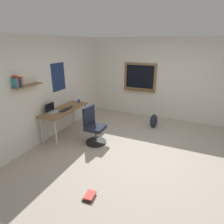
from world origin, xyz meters
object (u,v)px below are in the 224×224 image
at_px(coffee_mug, 79,101).
at_px(backpack, 154,121).
at_px(computer_mouse, 71,106).
at_px(laptop, 52,110).
at_px(keyboard, 65,110).
at_px(desk, 65,112).
at_px(office_chair, 94,128).
at_px(book_stack_on_floor, 89,196).

xyz_separation_m(coffee_mug, backpack, (0.83, -2.09, -0.60)).
distance_m(computer_mouse, coffee_mug, 0.44).
xyz_separation_m(laptop, keyboard, (0.26, -0.21, -0.04)).
bearing_deg(laptop, keyboard, -38.88).
bearing_deg(keyboard, backpack, -52.77).
xyz_separation_m(desk, backpack, (1.47, -2.11, -0.47)).
distance_m(desk, office_chair, 0.95).
relative_size(office_chair, book_stack_on_floor, 3.88).
height_order(keyboard, backpack, keyboard).
distance_m(keyboard, coffee_mug, 0.72).
distance_m(laptop, book_stack_on_floor, 2.49).
relative_size(desk, book_stack_on_floor, 6.09).
distance_m(desk, laptop, 0.39).
bearing_deg(book_stack_on_floor, keyboard, 45.26).
bearing_deg(office_chair, laptop, 103.94).
bearing_deg(coffee_mug, computer_mouse, -173.51).
bearing_deg(office_chair, keyboard, 89.96).
bearing_deg(computer_mouse, keyboard, 180.00).
height_order(laptop, book_stack_on_floor, laptop).
bearing_deg(keyboard, book_stack_on_floor, -134.74).
bearing_deg(keyboard, laptop, 141.12).
xyz_separation_m(laptop, backpack, (1.81, -2.25, -0.61)).
distance_m(office_chair, keyboard, 0.91).
bearing_deg(coffee_mug, office_chair, -129.03).
bearing_deg(office_chair, desk, 85.28).
relative_size(desk, office_chair, 1.57).
bearing_deg(laptop, desk, -22.54).
bearing_deg(coffee_mug, laptop, 170.72).
distance_m(coffee_mug, backpack, 2.32).
distance_m(keyboard, computer_mouse, 0.28).
relative_size(laptop, coffee_mug, 3.37).
xyz_separation_m(computer_mouse, book_stack_on_floor, (-1.95, -1.68, -0.75)).
xyz_separation_m(office_chair, computer_mouse, (0.28, 0.84, 0.37)).
height_order(office_chair, laptop, laptop).
height_order(laptop, keyboard, laptop).
height_order(desk, laptop, laptop).
height_order(office_chair, book_stack_on_floor, office_chair).
relative_size(office_chair, backpack, 2.33).
height_order(computer_mouse, book_stack_on_floor, computer_mouse).
bearing_deg(desk, book_stack_on_floor, -134.81).
bearing_deg(laptop, book_stack_on_floor, -126.63).
bearing_deg(office_chair, computer_mouse, 71.49).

